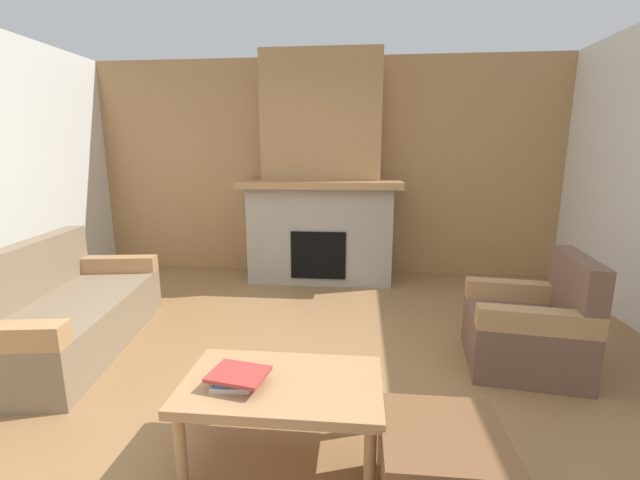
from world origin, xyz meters
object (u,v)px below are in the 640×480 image
armchair (530,328)px  couch (63,314)px  ottoman (441,471)px  fireplace (321,185)px  coffee_table (282,391)px

armchair → couch: bearing=-179.0°
armchair → ottoman: (-0.89, -1.37, -0.09)m
fireplace → armchair: fireplace is taller
couch → ottoman: size_ratio=3.67×
couch → armchair: 3.61m
fireplace → couch: (-1.88, -2.14, -0.88)m
coffee_table → ottoman: bearing=-19.9°
fireplace → coffee_table: bearing=-88.2°
couch → ottoman: couch is taller
ottoman → coffee_table: bearing=160.1°
coffee_table → fireplace: bearing=91.8°
couch → ottoman: (2.72, -1.31, -0.09)m
couch → ottoman: 3.02m
coffee_table → armchair: bearing=34.0°
fireplace → couch: fireplace is taller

